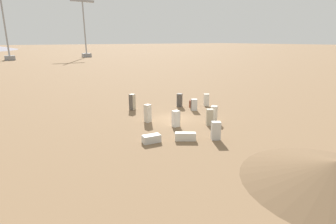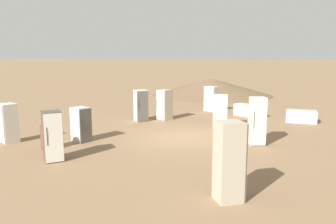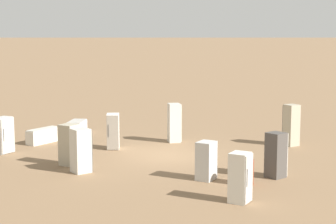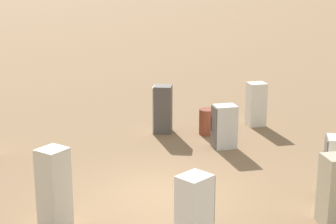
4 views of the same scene
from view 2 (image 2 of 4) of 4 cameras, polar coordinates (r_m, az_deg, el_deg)
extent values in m
plane|color=#846647|center=(14.11, 2.52, -4.54)|extent=(1000.00, 1000.00, 0.00)
cone|color=brown|center=(30.25, 7.62, 4.36)|extent=(10.90, 10.90, 1.50)
cube|color=white|center=(16.18, 9.13, 0.11)|extent=(0.67, 0.57, 1.63)
cube|color=gray|center=(16.19, 7.92, 0.15)|extent=(0.06, 0.53, 1.57)
cylinder|color=#2D2D2D|center=(16.36, 7.85, 0.54)|extent=(0.02, 0.02, 0.57)
cube|color=silver|center=(20.97, 7.58, 2.25)|extent=(0.96, 0.89, 1.61)
cube|color=#BCB7AD|center=(20.72, 7.08, 2.17)|extent=(0.66, 0.42, 1.54)
cylinder|color=#2D2D2D|center=(20.85, 6.44, 2.45)|extent=(0.02, 0.02, 0.56)
cube|color=beige|center=(17.77, -4.75, 1.13)|extent=(0.89, 0.88, 1.69)
cube|color=#56514C|center=(17.46, -4.41, 0.99)|extent=(0.53, 0.39, 1.62)
cylinder|color=#2D2D2D|center=(17.35, -5.08, 1.20)|extent=(0.02, 0.02, 0.59)
cube|color=silver|center=(19.69, 13.94, 0.20)|extent=(1.79, 1.48, 0.66)
cube|color=beige|center=(19.64, 13.98, 1.21)|extent=(1.72, 1.42, 0.04)
cube|color=#4C4742|center=(11.55, -19.49, -3.98)|extent=(0.84, 0.84, 1.68)
cube|color=silver|center=(11.24, -19.26, -4.33)|extent=(0.46, 0.40, 1.61)
cylinder|color=#2D2D2D|center=(11.17, -20.31, -4.04)|extent=(0.02, 0.02, 0.59)
cube|color=#B2A88E|center=(8.00, 10.53, -8.49)|extent=(0.80, 0.78, 1.95)
cube|color=#56514C|center=(8.14, 12.59, -8.24)|extent=(0.29, 0.50, 1.87)
cylinder|color=#2D2D2D|center=(7.96, 13.48, -7.95)|extent=(0.02, 0.02, 0.68)
cube|color=silver|center=(13.92, -14.95, -2.08)|extent=(0.89, 0.84, 1.41)
cube|color=#56514C|center=(13.61, -14.11, -2.31)|extent=(0.31, 0.49, 1.35)
cylinder|color=#2D2D2D|center=(13.47, -14.75, -2.15)|extent=(0.02, 0.02, 0.49)
cube|color=silver|center=(14.68, -26.00, -1.77)|extent=(0.82, 0.80, 1.59)
cube|color=#BCB7AD|center=(14.58, -27.09, -1.93)|extent=(0.54, 0.33, 1.53)
cube|color=beige|center=(13.37, 15.28, -1.52)|extent=(0.69, 0.66, 1.89)
cube|color=beige|center=(13.09, 15.60, -1.76)|extent=(0.56, 0.15, 1.81)
cylinder|color=#2D2D2D|center=(12.99, 14.77, -1.38)|extent=(0.02, 0.02, 0.66)
cube|color=#B2A88E|center=(18.06, -0.56, 1.26)|extent=(0.89, 0.89, 1.66)
cube|color=silver|center=(17.83, -1.34, 1.15)|extent=(0.55, 0.37, 1.59)
cylinder|color=#2D2D2D|center=(17.96, -1.91, 1.47)|extent=(0.02, 0.02, 0.58)
cube|color=silver|center=(18.78, 22.18, -0.75)|extent=(1.61, 0.92, 0.61)
cube|color=#BCB7AD|center=(18.73, 22.24, 0.23)|extent=(1.54, 0.89, 0.04)
cylinder|color=brown|center=(13.16, -20.06, -4.13)|extent=(0.59, 0.59, 0.90)
camera|label=1|loc=(38.97, 33.90, 15.24)|focal=28.00mm
camera|label=3|loc=(29.57, -50.88, 9.76)|focal=60.00mm
camera|label=4|loc=(24.49, 29.83, 14.21)|focal=60.00mm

